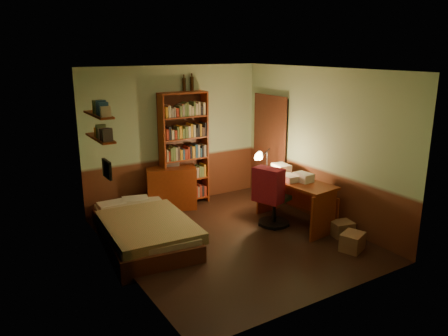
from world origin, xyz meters
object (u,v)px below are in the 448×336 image
desk_lamp (267,153)px  office_chair (275,196)px  dresser (171,188)px  bed (143,220)px  mini_stereo (172,162)px  cardboard_box_a (352,242)px  bookshelf (184,150)px  cardboard_box_b (342,229)px  desk (294,202)px

desk_lamp → office_chair: size_ratio=0.67×
office_chair → desk_lamp: bearing=46.0°
dresser → desk_lamp: (1.40, -1.05, 0.71)m
bed → mini_stereo: (1.06, 1.17, 0.53)m
cardboard_box_a → office_chair: bearing=105.4°
bookshelf → cardboard_box_b: bookshelf is taller
bookshelf → desk_lamp: 1.56m
dresser → office_chair: 1.99m
mini_stereo → cardboard_box_b: mini_stereo is taller
cardboard_box_b → cardboard_box_a: bearing=-119.9°
dresser → mini_stereo: (0.08, 0.12, 0.46)m
desk_lamp → cardboard_box_b: desk_lamp is taller
desk_lamp → dresser: bearing=133.8°
office_chair → cardboard_box_b: office_chair is taller
bookshelf → desk_lamp: bookshelf is taller
office_chair → desk: bearing=-40.6°
office_chair → cardboard_box_b: (0.64, -0.93, -0.39)m
cardboard_box_a → dresser: bearing=116.5°
bed → desk_lamp: size_ratio=3.26×
mini_stereo → cardboard_box_b: bearing=-41.7°
bookshelf → desk: bearing=-58.4°
mini_stereo → desk_lamp: size_ratio=0.38×
desk → cardboard_box_a: (0.06, -1.25, -0.25)m
desk → cardboard_box_b: (0.32, -0.80, -0.27)m
dresser → bookshelf: bearing=34.2°
desk → cardboard_box_b: size_ratio=4.31×
desk_lamp → cardboard_box_a: (0.11, -1.97, -0.97)m
cardboard_box_a → cardboard_box_b: size_ratio=1.06×
dresser → mini_stereo: 0.48m
bed → desk: (2.43, -0.72, 0.06)m
dresser → cardboard_box_a: (1.51, -3.02, -0.26)m
desk → mini_stereo: bearing=119.5°
dresser → desk_lamp: 1.89m
desk_lamp → bed: bearing=170.6°
bookshelf → desk_lamp: (1.08, -1.13, 0.03)m
dresser → office_chair: office_chair is taller
dresser → bookshelf: bookshelf is taller
desk → desk_lamp: desk_lamp is taller
mini_stereo → cardboard_box_a: mini_stereo is taller
dresser → desk: size_ratio=0.62×
bookshelf → cardboard_box_b: 3.17m
dresser → cardboard_box_a: size_ratio=2.52×
office_chair → cardboard_box_b: 1.19m
dresser → mini_stereo: mini_stereo is taller
bed → dresser: (0.98, 1.05, 0.07)m
mini_stereo → cardboard_box_a: (1.43, -3.14, -0.72)m
dresser → bookshelf: 0.75m
bookshelf → cardboard_box_a: size_ratio=6.06×
dresser → office_chair: bearing=-36.1°
mini_stereo → desk: size_ratio=0.18×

